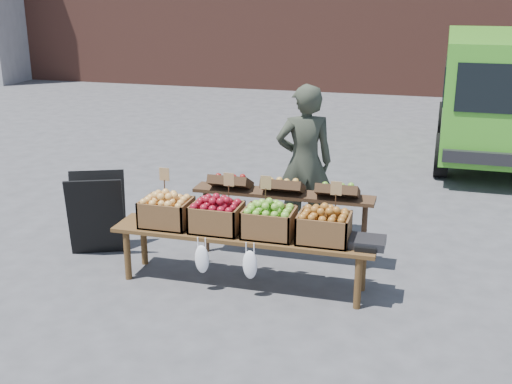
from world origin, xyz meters
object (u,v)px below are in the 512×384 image
(chalkboard_sign, at_px, (97,214))
(weighing_scale, at_px, (367,242))
(crate_green_apples, at_px, (324,228))
(crate_russet_pears, at_px, (217,217))
(delivery_van, at_px, (504,98))
(back_table, at_px, (283,216))
(crate_red_apples, at_px, (269,223))
(display_bench, at_px, (243,259))
(crate_golden_apples, at_px, (166,213))
(vendor, at_px, (304,163))

(chalkboard_sign, xyz_separation_m, weighing_scale, (3.10, -0.36, 0.14))
(crate_green_apples, bearing_deg, crate_russet_pears, 180.00)
(delivery_van, height_order, crate_russet_pears, delivery_van)
(crate_russet_pears, bearing_deg, back_table, 54.20)
(weighing_scale, bearing_deg, delivery_van, 74.81)
(delivery_van, height_order, chalkboard_sign, delivery_van)
(crate_red_apples, bearing_deg, back_table, 92.44)
(back_table, xyz_separation_m, weighing_scale, (1.01, -0.72, 0.09))
(crate_russet_pears, bearing_deg, weighing_scale, 0.00)
(delivery_van, distance_m, crate_russet_pears, 6.93)
(display_bench, bearing_deg, crate_golden_apples, 180.00)
(chalkboard_sign, bearing_deg, back_table, -12.88)
(crate_russet_pears, bearing_deg, crate_green_apples, 0.00)
(back_table, bearing_deg, crate_golden_apples, -146.05)
(vendor, distance_m, crate_russet_pears, 1.60)
(back_table, xyz_separation_m, crate_red_apples, (0.03, -0.72, 0.19))
(delivery_van, height_order, crate_green_apples, delivery_van)
(vendor, xyz_separation_m, crate_red_apples, (-0.05, -1.47, -0.23))
(back_table, height_order, crate_green_apples, back_table)
(display_bench, distance_m, crate_russet_pears, 0.51)
(crate_red_apples, bearing_deg, display_bench, 180.00)
(display_bench, bearing_deg, chalkboard_sign, 168.95)
(weighing_scale, bearing_deg, vendor, 122.14)
(crate_golden_apples, bearing_deg, display_bench, 0.00)
(display_bench, height_order, crate_golden_apples, crate_golden_apples)
(display_bench, distance_m, crate_green_apples, 0.93)
(vendor, height_order, crate_russet_pears, vendor)
(crate_golden_apples, distance_m, crate_red_apples, 1.10)
(crate_golden_apples, height_order, weighing_scale, crate_golden_apples)
(back_table, relative_size, crate_red_apples, 4.20)
(delivery_van, xyz_separation_m, vendor, (-2.59, -4.67, -0.14))
(vendor, bearing_deg, chalkboard_sign, 5.74)
(chalkboard_sign, distance_m, crate_red_apples, 2.16)
(display_bench, bearing_deg, back_table, 71.26)
(crate_russet_pears, distance_m, weighing_scale, 1.53)
(vendor, distance_m, chalkboard_sign, 2.48)
(vendor, relative_size, crate_red_apples, 3.77)
(vendor, bearing_deg, crate_green_apples, 87.44)
(display_bench, xyz_separation_m, crate_green_apples, (0.82, 0.00, 0.42))
(crate_red_apples, bearing_deg, vendor, 87.94)
(chalkboard_sign, relative_size, crate_russet_pears, 1.89)
(crate_golden_apples, height_order, crate_russet_pears, same)
(vendor, height_order, crate_green_apples, vendor)
(back_table, xyz_separation_m, crate_golden_apples, (-1.07, -0.72, 0.19))
(vendor, xyz_separation_m, weighing_scale, (0.92, -1.47, -0.33))
(chalkboard_sign, relative_size, crate_green_apples, 1.89)
(chalkboard_sign, distance_m, weighing_scale, 3.12)
(chalkboard_sign, bearing_deg, vendor, 4.36)
(crate_russet_pears, bearing_deg, display_bench, 0.00)
(back_table, bearing_deg, delivery_van, 63.75)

